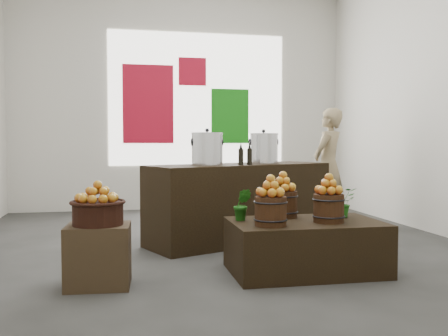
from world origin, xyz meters
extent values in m
plane|color=#3D3D3A|center=(0.00, 0.00, 0.00)|extent=(7.00, 7.00, 0.00)
cube|color=beige|center=(0.00, 3.50, 2.00)|extent=(6.00, 0.04, 4.00)
cube|color=white|center=(0.30, 3.48, 2.00)|extent=(3.20, 0.02, 2.40)
cube|color=#A40C22|center=(-0.60, 3.47, 1.90)|extent=(0.90, 0.04, 1.40)
cube|color=#157311|center=(0.90, 3.47, 1.70)|extent=(0.70, 0.04, 1.00)
cube|color=#A40C22|center=(0.20, 3.47, 2.50)|extent=(0.50, 0.04, 0.50)
cube|color=#453520|center=(-1.28, -1.29, 0.26)|extent=(0.56, 0.47, 0.53)
cylinder|color=black|center=(-1.28, -1.29, 0.62)|extent=(0.42, 0.42, 0.19)
cube|color=black|center=(0.60, -1.21, 0.24)|extent=(1.41, 0.87, 0.48)
cylinder|color=#3E1F10|center=(0.20, -1.40, 0.61)|extent=(0.28, 0.28, 0.26)
cylinder|color=#3E1F10|center=(0.78, -1.32, 0.61)|extent=(0.28, 0.28, 0.26)
cylinder|color=#3E1F10|center=(0.46, -0.95, 0.61)|extent=(0.28, 0.28, 0.26)
imported|color=#175712|center=(1.04, -1.05, 0.63)|extent=(0.31, 0.29, 0.29)
imported|color=#175712|center=(0.03, -1.06, 0.63)|extent=(0.20, 0.18, 0.30)
cube|color=black|center=(0.34, 0.34, 0.48)|extent=(2.43, 1.59, 0.95)
cylinder|color=silver|center=(-0.10, 0.16, 1.13)|extent=(0.36, 0.36, 0.36)
cylinder|color=silver|center=(0.68, 0.49, 1.13)|extent=(0.36, 0.36, 0.36)
imported|color=#8E7B57|center=(2.01, 1.52, 0.87)|extent=(0.75, 0.73, 1.74)
camera|label=1|loc=(-1.08, -5.59, 1.22)|focal=40.00mm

